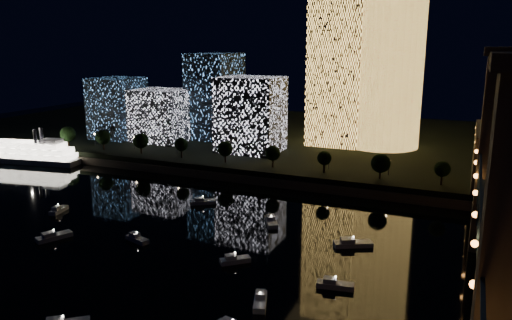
{
  "coord_description": "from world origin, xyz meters",
  "views": [
    {
      "loc": [
        57.14,
        -81.97,
        51.1
      ],
      "look_at": [
        -2.51,
        55.0,
        15.71
      ],
      "focal_mm": 35.0,
      "sensor_mm": 36.0,
      "label": 1
    }
  ],
  "objects_px": {
    "tower_rectangular": "(339,60)",
    "riverboat": "(24,153)",
    "truss_bridge": "(509,261)",
    "tower_cylindrical": "(387,60)"
  },
  "relations": [
    {
      "from": "riverboat",
      "to": "tower_rectangular",
      "type": "bearing_deg",
      "value": 30.24
    },
    {
      "from": "truss_bridge",
      "to": "riverboat",
      "type": "relative_size",
      "value": 5.04
    },
    {
      "from": "tower_cylindrical",
      "to": "tower_rectangular",
      "type": "height_order",
      "value": "tower_cylindrical"
    },
    {
      "from": "tower_rectangular",
      "to": "riverboat",
      "type": "distance_m",
      "value": 145.44
    },
    {
      "from": "truss_bridge",
      "to": "tower_rectangular",
      "type": "bearing_deg",
      "value": 114.95
    },
    {
      "from": "tower_rectangular",
      "to": "riverboat",
      "type": "relative_size",
      "value": 1.44
    },
    {
      "from": "tower_cylindrical",
      "to": "riverboat",
      "type": "height_order",
      "value": "tower_cylindrical"
    },
    {
      "from": "truss_bridge",
      "to": "riverboat",
      "type": "height_order",
      "value": "truss_bridge"
    },
    {
      "from": "tower_cylindrical",
      "to": "riverboat",
      "type": "distance_m",
      "value": 164.12
    },
    {
      "from": "tower_rectangular",
      "to": "truss_bridge",
      "type": "relative_size",
      "value": 0.29
    }
  ]
}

